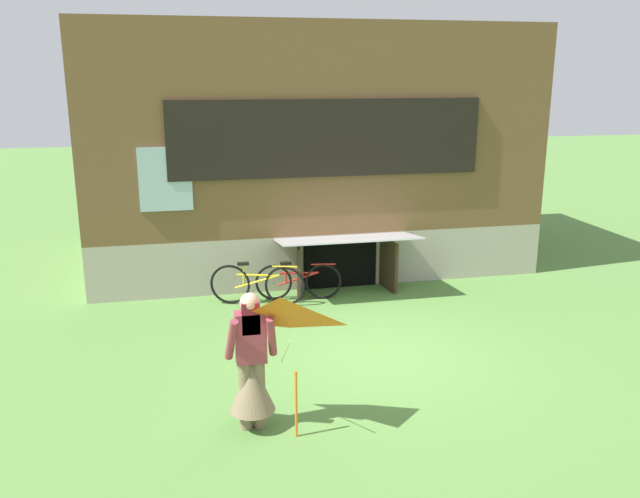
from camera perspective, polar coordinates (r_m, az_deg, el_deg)
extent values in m
plane|color=#56843D|center=(9.79, 4.62, -8.76)|extent=(60.00, 60.00, 0.00)
cube|color=#ADA393|center=(14.57, -1.42, 1.41)|extent=(8.71, 4.70, 1.03)
cube|color=brown|center=(14.20, -1.48, 10.96)|extent=(8.71, 4.70, 3.82)
cube|color=black|center=(11.88, 0.73, 9.59)|extent=(5.68, 0.08, 1.37)
cube|color=#9EB7C6|center=(11.90, 0.70, 9.60)|extent=(5.52, 0.04, 1.25)
cube|color=#9EB7C6|center=(11.67, -13.27, 5.90)|extent=(0.90, 0.06, 1.10)
cube|color=black|center=(12.40, 1.76, -1.23)|extent=(1.40, 0.03, 0.95)
cube|color=#3D2B1E|center=(11.96, -1.86, -1.84)|extent=(0.18, 0.70, 0.95)
cube|color=#3D2B1E|center=(12.37, 5.91, -1.35)|extent=(0.16, 0.70, 0.95)
cube|color=#B2B2B7|center=(11.74, 2.42, 0.88)|extent=(2.51, 1.09, 0.18)
cylinder|color=#7F6B51|center=(7.66, -6.49, -12.50)|extent=(0.14, 0.14, 0.82)
cylinder|color=#7F6B51|center=(7.68, -5.28, -12.41)|extent=(0.14, 0.14, 0.82)
cone|color=#7F6B51|center=(7.61, -5.91, -11.63)|extent=(0.52, 0.52, 0.62)
cube|color=#993847|center=(7.37, -6.03, -7.60)|extent=(0.34, 0.20, 0.58)
cylinder|color=#993847|center=(7.25, -7.69, -7.80)|extent=(0.17, 0.33, 0.54)
cylinder|color=#993847|center=(7.29, -4.22, -7.57)|extent=(0.17, 0.33, 0.54)
cube|color=maroon|center=(7.23, -6.03, -6.02)|extent=(0.20, 0.08, 0.36)
sphere|color=#D8AD8E|center=(7.23, -6.12, -4.65)|extent=(0.22, 0.22, 0.22)
pyramid|color=orange|center=(6.81, -3.41, -7.55)|extent=(1.10, 0.95, 0.59)
cylinder|color=beige|center=(7.23, -2.99, -8.89)|extent=(0.01, 0.62, 0.51)
cylinder|color=orange|center=(7.47, -2.08, -13.30)|extent=(0.03, 0.03, 0.80)
torus|color=black|center=(11.78, 0.28, -2.83)|extent=(0.66, 0.15, 0.66)
torus|color=black|center=(11.76, -4.04, -2.91)|extent=(0.66, 0.15, 0.66)
cylinder|color=red|center=(11.71, -1.88, -2.09)|extent=(0.66, 0.14, 0.04)
cylinder|color=red|center=(11.74, -1.88, -2.59)|extent=(0.73, 0.15, 0.27)
cylinder|color=red|center=(11.71, -2.97, -2.11)|extent=(0.04, 0.04, 0.37)
cube|color=black|center=(11.66, -2.98, -1.24)|extent=(0.20, 0.08, 0.05)
cylinder|color=red|center=(11.69, 0.29, -1.33)|extent=(0.44, 0.10, 0.03)
torus|color=black|center=(11.46, -3.06, -3.22)|extent=(0.69, 0.26, 0.71)
torus|color=black|center=(11.64, -7.80, -3.06)|extent=(0.69, 0.26, 0.71)
cylinder|color=gold|center=(11.48, -5.47, -2.27)|extent=(0.70, 0.26, 0.04)
cylinder|color=gold|center=(11.52, -5.46, -2.83)|extent=(0.77, 0.28, 0.29)
cylinder|color=gold|center=(11.53, -6.66, -2.23)|extent=(0.04, 0.04, 0.40)
cube|color=black|center=(11.47, -6.69, -1.27)|extent=(0.20, 0.08, 0.05)
cylinder|color=gold|center=(11.36, -3.08, -1.54)|extent=(0.43, 0.16, 0.03)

